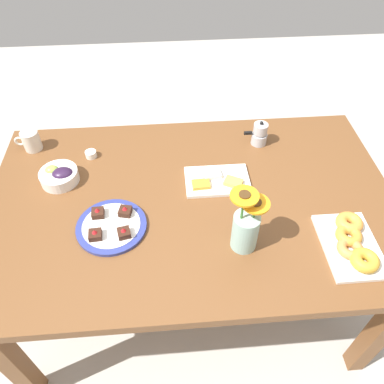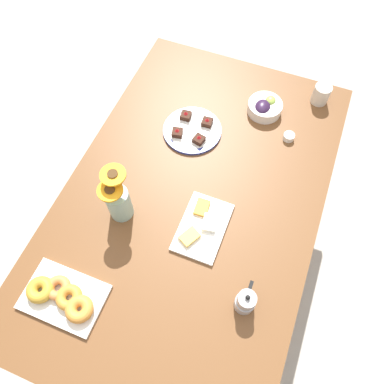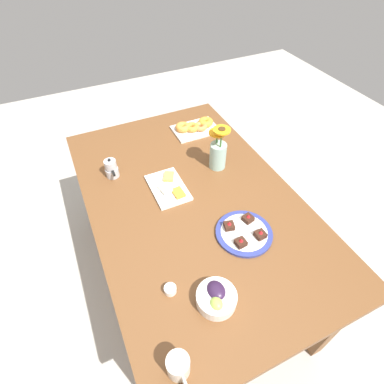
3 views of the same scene
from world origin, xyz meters
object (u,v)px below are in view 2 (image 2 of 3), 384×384
dining_table (192,206)px  cheese_platter (202,226)px  dessert_plate (192,130)px  croissant_platter (63,297)px  flower_vase (118,201)px  grape_bowl (265,107)px  moka_pot (245,302)px  jam_cup_honey (289,137)px  coffee_mug (321,94)px

dining_table → cheese_platter: bearing=-142.3°
cheese_platter → dessert_plate: size_ratio=1.02×
dining_table → croissant_platter: croissant_platter is taller
dining_table → flower_vase: size_ratio=6.14×
grape_bowl → moka_pot: (-0.85, -0.18, 0.02)m
cheese_platter → jam_cup_honey: (0.53, -0.20, 0.00)m
jam_cup_honey → moka_pot: (-0.74, -0.03, 0.03)m
flower_vase → coffee_mug: bearing=-35.1°
jam_cup_honey → dessert_plate: dessert_plate is taller
croissant_platter → flower_vase: size_ratio=1.09×
coffee_mug → croissant_platter: (-1.21, 0.63, -0.02)m
dessert_plate → coffee_mug: bearing=-51.8°
croissant_platter → grape_bowl: bearing=-21.3°
coffee_mug → jam_cup_honey: size_ratio=2.31×
coffee_mug → croissant_platter: size_ratio=0.39×
dining_table → dessert_plate: dessert_plate is taller
dining_table → cheese_platter: 0.17m
grape_bowl → dessert_plate: bearing=130.5°
moka_pot → croissant_platter: bearing=109.3°
grape_bowl → croissant_platter: (-1.06, 0.41, -0.01)m
coffee_mug → flower_vase: size_ratio=0.43×
grape_bowl → dessert_plate: grape_bowl is taller
dessert_plate → jam_cup_honey: bearing=-74.1°
cheese_platter → moka_pot: size_ratio=2.18×
dining_table → croissant_platter: 0.61m
cheese_platter → flower_vase: (-0.05, 0.31, 0.08)m
jam_cup_honey → flower_vase: flower_vase is taller
croissant_platter → jam_cup_honey: (0.95, -0.55, -0.01)m
croissant_platter → flower_vase: 0.38m
cheese_platter → dessert_plate: dessert_plate is taller
grape_bowl → croissant_platter: size_ratio=0.54×
coffee_mug → dessert_plate: (-0.38, 0.48, -0.04)m
flower_vase → croissant_platter: bearing=173.9°
dessert_plate → moka_pot: size_ratio=2.15×
dining_table → moka_pot: 0.48m
dining_table → jam_cup_honey: 0.52m
grape_bowl → cheese_platter: bearing=174.6°
croissant_platter → flower_vase: bearing=-6.1°
dessert_plate → croissant_platter: bearing=169.7°
cheese_platter → croissant_platter: croissant_platter is taller
coffee_mug → croissant_platter: coffee_mug is taller
flower_vase → cheese_platter: bearing=-80.5°
flower_vase → grape_bowl: bearing=-28.5°
dessert_plate → grape_bowl: bearing=-49.5°
jam_cup_honey → grape_bowl: bearing=52.6°
coffee_mug → jam_cup_honey: bearing=163.8°
moka_pot → grape_bowl: bearing=11.6°
jam_cup_honey → dessert_plate: (-0.11, 0.40, -0.00)m
jam_cup_honey → dessert_plate: bearing=105.9°
grape_bowl → moka_pot: size_ratio=1.29×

